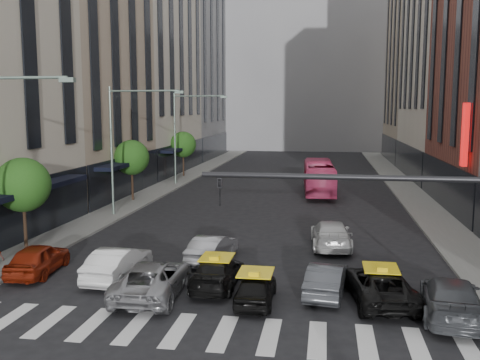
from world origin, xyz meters
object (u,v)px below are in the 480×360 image
at_px(car_white_front, 118,263).
at_px(taxi_center, 256,288).
at_px(streetlamp_mid, 124,134).
at_px(car_red, 38,259).
at_px(taxi_left, 217,272).
at_px(streetlamp_far, 184,126).
at_px(bus, 319,177).

xyz_separation_m(car_white_front, taxi_center, (6.52, -2.01, -0.12)).
relative_size(streetlamp_mid, car_white_front, 2.01).
bearing_deg(car_red, car_white_front, 172.52).
relative_size(streetlamp_mid, taxi_left, 2.01).
relative_size(car_white_front, taxi_left, 1.00).
bearing_deg(streetlamp_far, car_red, -88.27).
relative_size(taxi_center, bus, 0.34).
distance_m(car_red, car_white_front, 3.96).
xyz_separation_m(taxi_left, taxi_center, (1.90, -1.68, -0.03)).
relative_size(streetlamp_mid, taxi_center, 2.46).
distance_m(streetlamp_far, taxi_left, 31.74).
distance_m(car_red, taxi_center, 10.69).
bearing_deg(bus, streetlamp_mid, 40.12).
xyz_separation_m(streetlamp_mid, bus, (13.40, 12.61, -4.42)).
height_order(car_white_front, taxi_left, car_white_front).
bearing_deg(taxi_left, streetlamp_mid, -55.13).
height_order(streetlamp_far, car_white_front, streetlamp_far).
height_order(car_red, bus, bus).
xyz_separation_m(taxi_center, bus, (2.04, 28.13, 0.86)).
bearing_deg(bus, taxi_center, 82.72).
xyz_separation_m(streetlamp_mid, car_red, (0.89, -13.37, -5.18)).
relative_size(taxi_left, bus, 0.42).
height_order(streetlamp_mid, car_white_front, streetlamp_mid).
bearing_deg(streetlamp_mid, taxi_left, -55.64).
bearing_deg(car_white_front, bus, -105.03).
distance_m(streetlamp_far, taxi_center, 33.92).
relative_size(car_white_front, taxi_center, 1.23).
bearing_deg(taxi_left, bus, -97.96).
distance_m(car_red, bus, 28.84).
bearing_deg(taxi_left, car_red, -2.63).
bearing_deg(bus, taxi_left, 78.40).
relative_size(car_red, car_white_front, 0.95).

